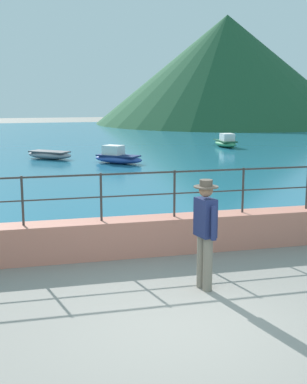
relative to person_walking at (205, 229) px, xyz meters
name	(u,v)px	position (x,y,z in m)	size (l,w,h in m)	color
ground_plane	(190,324)	(-0.61, -1.17, -0.98)	(120.00, 120.00, 0.00)	gray
promenade_wall	(139,236)	(-0.61, 2.03, -0.63)	(20.00, 0.56, 0.70)	tan
railing	(138,187)	(-0.61, 2.03, 0.33)	(18.44, 0.04, 0.90)	#383330
lake_water	(58,143)	(-0.61, 24.67, -0.95)	(64.00, 44.32, 0.06)	#236B89
hill_main	(226,70)	(16.97, 41.67, 4.22)	(25.68, 25.68, 10.39)	#1E4C2D
person_walking	(205,229)	(0.00, 0.00, 0.00)	(0.38, 0.56, 1.75)	slate
boat_1	(226,142)	(8.36, 19.96, -0.65)	(0.95, 2.32, 0.76)	#338C59
boat_2	(117,157)	(1.26, 14.66, -0.65)	(2.30, 2.23, 0.76)	#2D4C9E
boat_3	(50,155)	(-1.50, 16.88, -0.72)	(2.35, 2.15, 0.36)	gray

